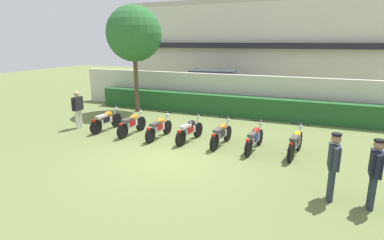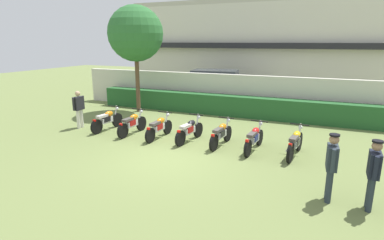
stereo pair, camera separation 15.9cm
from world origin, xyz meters
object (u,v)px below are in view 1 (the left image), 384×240
object	(u,v)px
motorcycle_in_row_6	(295,142)
inspector_person	(78,107)
parked_car	(215,86)
officer_1	(375,169)
officer_0	(334,162)
tree_near_inspector	(134,34)
motorcycle_in_row_5	(254,138)
motorcycle_in_row_0	(106,120)
motorcycle_in_row_3	(190,130)
motorcycle_in_row_1	(132,124)
motorcycle_in_row_4	(221,134)
motorcycle_in_row_2	(159,127)

from	to	relation	value
motorcycle_in_row_6	inspector_person	bearing A→B (deg)	97.54
parked_car	officer_1	xyz separation A→B (m)	(7.22, -10.85, -0.00)
parked_car	officer_0	size ratio (longest dim) A/B	2.92
tree_near_inspector	motorcycle_in_row_5	world-z (taller)	tree_near_inspector
motorcycle_in_row_0	motorcycle_in_row_3	xyz separation A→B (m)	(3.74, -0.02, -0.00)
tree_near_inspector	officer_1	distance (m)	12.27
motorcycle_in_row_0	inspector_person	bearing A→B (deg)	100.85
parked_car	motorcycle_in_row_1	size ratio (longest dim) A/B	2.60
parked_car	motorcycle_in_row_1	world-z (taller)	parked_car
motorcycle_in_row_0	motorcycle_in_row_6	world-z (taller)	motorcycle_in_row_6
parked_car	motorcycle_in_row_4	distance (m)	8.59
motorcycle_in_row_3	tree_near_inspector	bearing A→B (deg)	59.15
motorcycle_in_row_2	motorcycle_in_row_4	distance (m)	2.44
motorcycle_in_row_0	motorcycle_in_row_4	xyz separation A→B (m)	(4.95, -0.03, -0.00)
motorcycle_in_row_1	motorcycle_in_row_3	size ratio (longest dim) A/B	0.99
motorcycle_in_row_4	motorcycle_in_row_6	distance (m)	2.49
tree_near_inspector	officer_1	xyz separation A→B (m)	(10.04, -6.38, -3.01)
motorcycle_in_row_5	tree_near_inspector	bearing A→B (deg)	67.19
parked_car	motorcycle_in_row_2	world-z (taller)	parked_car
motorcycle_in_row_3	motorcycle_in_row_0	bearing A→B (deg)	97.33
inspector_person	officer_1	world-z (taller)	officer_1
parked_car	motorcycle_in_row_6	distance (m)	9.77
motorcycle_in_row_0	motorcycle_in_row_3	size ratio (longest dim) A/B	1.01
motorcycle_in_row_4	motorcycle_in_row_5	bearing A→B (deg)	-86.66
tree_near_inspector	motorcycle_in_row_1	distance (m)	5.46
motorcycle_in_row_1	motorcycle_in_row_4	world-z (taller)	motorcycle_in_row_1
motorcycle_in_row_3	motorcycle_in_row_4	size ratio (longest dim) A/B	1.02
motorcycle_in_row_2	officer_1	xyz separation A→B (m)	(6.75, -2.70, 0.50)
parked_car	inspector_person	bearing A→B (deg)	-119.69
inspector_person	motorcycle_in_row_1	bearing A→B (deg)	1.93
motorcycle_in_row_3	motorcycle_in_row_5	world-z (taller)	motorcycle_in_row_3
motorcycle_in_row_4	inspector_person	world-z (taller)	inspector_person
officer_1	motorcycle_in_row_0	bearing A→B (deg)	-15.52
motorcycle_in_row_0	officer_1	xyz separation A→B (m)	(9.26, -2.81, 0.49)
motorcycle_in_row_0	motorcycle_in_row_5	size ratio (longest dim) A/B	0.98
officer_1	motorcycle_in_row_1	bearing A→B (deg)	-17.54
motorcycle_in_row_1	inspector_person	size ratio (longest dim) A/B	1.14
parked_car	motorcycle_in_row_5	xyz separation A→B (m)	(4.09, -8.11, -0.50)
motorcycle_in_row_0	parked_car	bearing A→B (deg)	-10.71
inspector_person	motorcycle_in_row_5	bearing A→B (deg)	0.69
motorcycle_in_row_2	officer_0	world-z (taller)	officer_0
motorcycle_in_row_6	officer_0	size ratio (longest dim) A/B	1.16
parked_car	motorcycle_in_row_5	size ratio (longest dim) A/B	2.50
motorcycle_in_row_2	tree_near_inspector	bearing A→B (deg)	44.62
inspector_person	officer_1	size ratio (longest dim) A/B	1.00
motorcycle_in_row_0	motorcycle_in_row_2	world-z (taller)	motorcycle_in_row_0
motorcycle_in_row_4	motorcycle_in_row_6	size ratio (longest dim) A/B	0.95
motorcycle_in_row_0	motorcycle_in_row_4	distance (m)	4.95
parked_car	motorcycle_in_row_4	world-z (taller)	parked_car
tree_near_inspector	motorcycle_in_row_3	size ratio (longest dim) A/B	2.92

